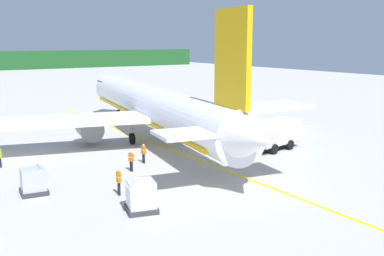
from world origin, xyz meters
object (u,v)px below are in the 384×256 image
(service_truck_fuel, at_px, (275,133))
(crew_loader_right, at_px, (0,156))
(crew_loader_left, at_px, (131,159))
(crew_supervisor, at_px, (119,180))
(cargo_container_mid, at_px, (34,181))
(airliner_foreground, at_px, (154,107))
(cargo_container_near, at_px, (141,196))
(crew_marshaller, at_px, (144,152))

(service_truck_fuel, height_order, crew_loader_right, service_truck_fuel)
(crew_loader_left, distance_m, crew_supervisor, 5.48)
(cargo_container_mid, distance_m, crew_supervisor, 5.58)
(service_truck_fuel, height_order, cargo_container_mid, service_truck_fuel)
(airliner_foreground, bearing_deg, service_truck_fuel, -52.34)
(cargo_container_near, xyz_separation_m, cargo_container_mid, (-4.36, 6.61, -0.07))
(cargo_container_near, distance_m, crew_supervisor, 3.31)
(service_truck_fuel, bearing_deg, cargo_container_mid, -178.53)
(service_truck_fuel, relative_size, crew_marshaller, 3.59)
(crew_supervisor, bearing_deg, crew_loader_right, 114.38)
(crew_loader_left, height_order, crew_loader_right, crew_loader_right)
(airliner_foreground, relative_size, crew_loader_right, 25.84)
(cargo_container_mid, distance_m, crew_loader_right, 7.89)
(crew_marshaller, relative_size, crew_loader_right, 1.00)
(crew_supervisor, bearing_deg, cargo_container_mid, 143.62)
(crew_marshaller, distance_m, crew_loader_right, 11.22)
(crew_loader_left, bearing_deg, service_truck_fuel, -2.67)
(cargo_container_near, height_order, crew_loader_right, cargo_container_near)
(cargo_container_mid, xyz_separation_m, crew_marshaller, (9.44, 2.81, 0.08))
(cargo_container_near, xyz_separation_m, crew_loader_right, (-4.94, 14.48, 0.01))
(crew_marshaller, xyz_separation_m, crew_supervisor, (-4.95, -6.11, 0.10))
(airliner_foreground, relative_size, crew_loader_left, 25.89)
(service_truck_fuel, xyz_separation_m, crew_loader_right, (-22.38, 7.31, -0.55))
(airliner_foreground, xyz_separation_m, crew_loader_left, (-6.89, -8.86, -2.45))
(airliner_foreground, relative_size, crew_supervisor, 23.56)
(airliner_foreground, xyz_separation_m, crew_loader_right, (-15.03, -2.21, -2.45))
(airliner_foreground, height_order, crew_supervisor, airliner_foreground)
(airliner_foreground, distance_m, crew_supervisor, 16.86)
(cargo_container_mid, xyz_separation_m, crew_loader_left, (7.57, 1.23, 0.08))
(service_truck_fuel, distance_m, cargo_container_mid, 21.82)
(crew_marshaller, bearing_deg, service_truck_fuel, -10.29)
(service_truck_fuel, height_order, cargo_container_near, service_truck_fuel)
(crew_loader_left, bearing_deg, crew_marshaller, 40.15)
(crew_supervisor, bearing_deg, cargo_container_near, -92.23)
(crew_loader_left, bearing_deg, crew_loader_right, 140.79)
(cargo_container_near, distance_m, crew_loader_right, 15.30)
(service_truck_fuel, bearing_deg, crew_supervisor, -167.40)
(airliner_foreground, relative_size, cargo_container_near, 19.59)
(cargo_container_mid, relative_size, crew_marshaller, 1.16)
(airliner_foreground, bearing_deg, crew_loader_right, -171.63)
(crew_loader_left, bearing_deg, airliner_foreground, 52.12)
(crew_loader_left, relative_size, crew_supervisor, 0.91)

